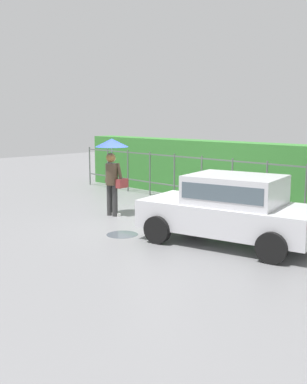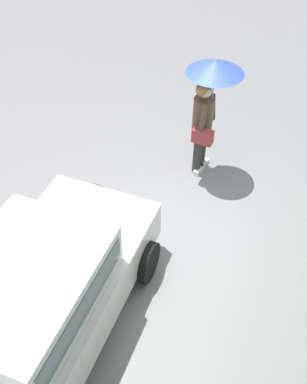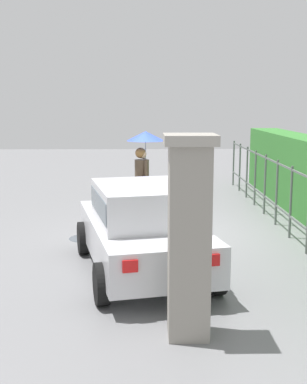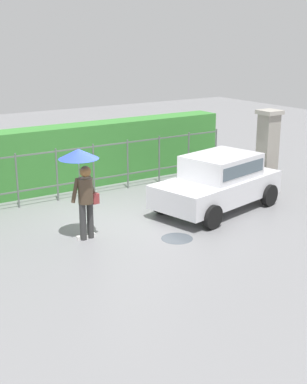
{
  "view_description": "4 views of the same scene",
  "coord_description": "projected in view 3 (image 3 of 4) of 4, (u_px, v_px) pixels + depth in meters",
  "views": [
    {
      "loc": [
        8.23,
        -8.37,
        2.69
      ],
      "look_at": [
        0.42,
        -0.67,
        0.87
      ],
      "focal_mm": 42.61,
      "sensor_mm": 36.0,
      "label": 1
    },
    {
      "loc": [
        4.12,
        2.08,
        5.18
      ],
      "look_at": [
        0.43,
        -0.42,
        0.83
      ],
      "focal_mm": 40.5,
      "sensor_mm": 36.0,
      "label": 2
    },
    {
      "loc": [
        10.74,
        -0.51,
        2.78
      ],
      "look_at": [
        0.79,
        -0.35,
        1.03
      ],
      "focal_mm": 47.9,
      "sensor_mm": 36.0,
      "label": 3
    },
    {
      "loc": [
        -6.22,
        -10.91,
        4.51
      ],
      "look_at": [
        0.49,
        -0.68,
        0.85
      ],
      "focal_mm": 49.41,
      "sensor_mm": 36.0,
      "label": 4
    }
  ],
  "objects": [
    {
      "name": "ground_plane",
      "position": [
        169.0,
        232.0,
        11.07
      ],
      "size": [
        40.0,
        40.0,
        0.0
      ],
      "primitive_type": "plane",
      "color": "slate"
    },
    {
      "name": "car",
      "position": [
        142.0,
        225.0,
        8.32
      ],
      "size": [
        3.97,
        2.49,
        1.48
      ],
      "rotation": [
        0.0,
        0.0,
        3.36
      ],
      "color": "silver",
      "rests_on": "ground"
    },
    {
      "name": "pedestrian",
      "position": [
        144.0,
        156.0,
        12.09
      ],
      "size": [
        0.9,
        0.9,
        2.1
      ],
      "rotation": [
        0.0,
        0.0,
        1.69
      ],
      "color": "#333333",
      "rests_on": "ground"
    },
    {
      "name": "gate_pillar",
      "position": [
        189.0,
        235.0,
        5.97
      ],
      "size": [
        0.6,
        0.6,
        2.42
      ],
      "color": "gray",
      "rests_on": "ground"
    },
    {
      "name": "fence_section",
      "position": [
        277.0,
        189.0,
        11.61
      ],
      "size": [
        11.51,
        0.05,
        1.5
      ],
      "color": "#59605B",
      "rests_on": "ground"
    },
    {
      "name": "puddle_near",
      "position": [
        87.0,
        238.0,
        10.59
      ],
      "size": [
        0.74,
        0.74,
        0.0
      ],
      "primitive_type": "cylinder",
      "color": "#4C545B",
      "rests_on": "ground"
    }
  ]
}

